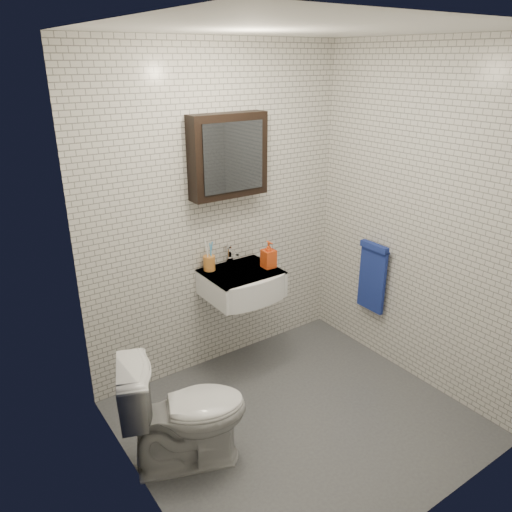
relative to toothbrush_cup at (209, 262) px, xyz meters
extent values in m
cube|color=#47494E|center=(0.14, -0.93, -0.91)|extent=(2.20, 2.00, 0.01)
cube|color=silver|center=(0.14, 0.07, 0.34)|extent=(2.20, 0.02, 2.50)
cube|color=silver|center=(0.14, -1.93, 0.34)|extent=(2.20, 0.02, 2.50)
cube|color=silver|center=(-0.96, -0.93, 0.34)|extent=(0.02, 2.00, 2.50)
cube|color=silver|center=(1.24, -0.93, 0.34)|extent=(0.02, 2.00, 2.50)
cube|color=white|center=(0.14, -0.93, 1.59)|extent=(2.20, 2.00, 0.02)
cube|color=white|center=(0.19, -0.16, -0.16)|extent=(0.55, 0.45, 0.20)
cylinder|color=silver|center=(0.19, -0.14, -0.07)|extent=(0.31, 0.31, 0.02)
cylinder|color=silver|center=(0.19, -0.14, -0.07)|extent=(0.04, 0.04, 0.01)
cube|color=white|center=(0.19, -0.16, -0.07)|extent=(0.55, 0.45, 0.01)
cylinder|color=silver|center=(0.19, 0.01, -0.03)|extent=(0.06, 0.06, 0.06)
cylinder|color=silver|center=(0.19, 0.01, 0.03)|extent=(0.03, 0.03, 0.08)
cylinder|color=silver|center=(0.19, -0.05, 0.06)|extent=(0.02, 0.12, 0.02)
cube|color=silver|center=(0.19, 0.04, 0.08)|extent=(0.02, 0.09, 0.01)
cube|color=black|center=(0.19, 0.00, 0.79)|extent=(0.60, 0.14, 0.60)
cube|color=#3F444C|center=(0.19, -0.08, 0.79)|extent=(0.49, 0.01, 0.49)
cylinder|color=silver|center=(1.20, -0.58, 0.04)|extent=(0.02, 0.30, 0.02)
cylinder|color=silver|center=(1.22, -0.45, 0.04)|extent=(0.04, 0.02, 0.02)
cylinder|color=silver|center=(1.22, -0.71, 0.04)|extent=(0.04, 0.02, 0.02)
cube|color=#202395|center=(1.18, -0.58, -0.23)|extent=(0.03, 0.26, 0.54)
cube|color=#202395|center=(1.17, -0.58, 0.05)|extent=(0.05, 0.26, 0.05)
cylinder|color=#C97A32|center=(0.00, 0.00, -0.01)|extent=(0.12, 0.12, 0.11)
cylinder|color=white|center=(-0.02, -0.01, 0.07)|extent=(0.02, 0.03, 0.22)
cylinder|color=#47A0E3|center=(0.01, -0.01, 0.06)|extent=(0.02, 0.02, 0.19)
cylinder|color=white|center=(-0.01, 0.02, 0.07)|extent=(0.03, 0.04, 0.23)
cylinder|color=#47A0E3|center=(0.02, 0.01, 0.06)|extent=(0.03, 0.05, 0.20)
imported|color=orange|center=(0.40, -0.22, 0.04)|extent=(0.10, 0.10, 0.21)
imported|color=silver|center=(-0.66, -0.82, -0.54)|extent=(0.84, 0.66, 0.75)
camera|label=1|loc=(-1.71, -3.07, 1.45)|focal=35.00mm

